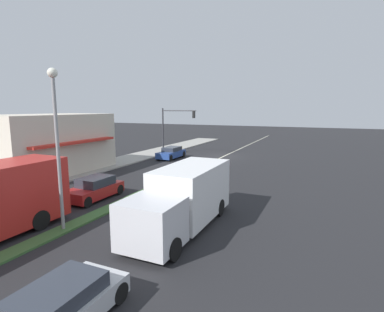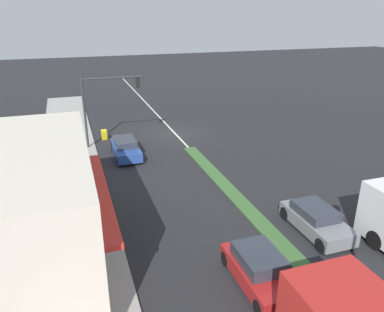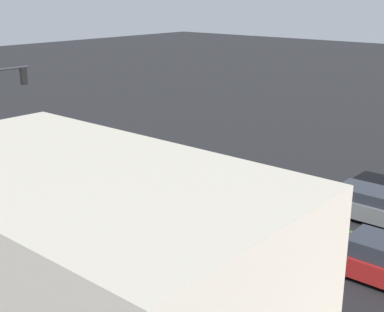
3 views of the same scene
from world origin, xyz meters
TOP-DOWN VIEW (x-y plane):
  - ground_plane at (0.00, 18.00)m, footprint 160.00×160.00m
  - sidewalk_right at (9.00, 18.50)m, footprint 4.00×73.00m
  - lane_marking_center at (0.00, 0.00)m, footprint 0.16×60.00m
  - building_corner_store at (11.04, 15.43)m, footprint 6.57×10.74m
  - traffic_signal_main at (6.12, 1.42)m, footprint 4.59×0.34m
  - pedestrian at (9.10, 13.81)m, footprint 0.34×0.34m
  - warning_aframe_sign at (6.09, -0.33)m, footprint 0.45×0.53m
  - suv_grey at (-2.20, 17.20)m, footprint 1.81×3.91m
  - hatchback_red at (2.20, 19.66)m, footprint 1.85×3.85m
  - coupe_blue at (5.00, 4.07)m, footprint 1.76×4.16m

SIDE VIEW (x-z plane):
  - ground_plane at x=0.00m, z-range 0.00..0.00m
  - lane_marking_center at x=0.00m, z-range 0.00..0.01m
  - sidewalk_right at x=9.00m, z-range 0.00..0.12m
  - warning_aframe_sign at x=6.09m, z-range 0.01..0.84m
  - suv_grey at x=-2.20m, z-range -0.01..1.28m
  - coupe_blue at x=5.00m, z-range -0.02..1.31m
  - hatchback_red at x=2.20m, z-range -0.03..1.34m
  - pedestrian at x=9.10m, z-range 0.17..1.88m
  - building_corner_store at x=11.04m, z-range 0.12..5.20m
  - traffic_signal_main at x=6.12m, z-range 1.10..6.70m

